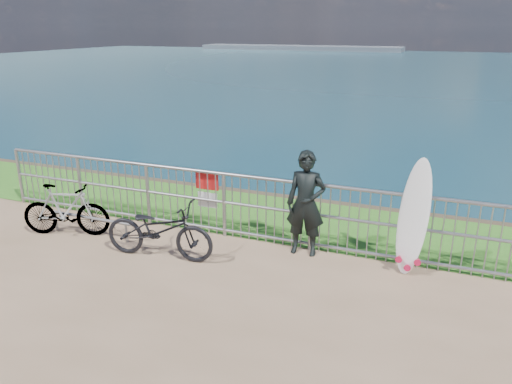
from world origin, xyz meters
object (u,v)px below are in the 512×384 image
at_px(surfer, 306,204).
at_px(bicycle_near, 159,230).
at_px(surfboard, 413,221).
at_px(bicycle_far, 66,210).

distance_m(surfer, bicycle_near, 2.28).
height_order(surfer, surfboard, surfboard).
xyz_separation_m(surfer, surfboard, (1.58, -0.01, -0.05)).
xyz_separation_m(surfboard, bicycle_near, (-3.61, -0.97, -0.32)).
height_order(bicycle_near, bicycle_far, bicycle_near).
relative_size(surfer, bicycle_far, 1.09).
distance_m(surfboard, bicycle_near, 3.75).
height_order(surfboard, bicycle_far, surfboard).
bearing_deg(surfer, bicycle_far, -172.38).
relative_size(surfer, surfboard, 0.98).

